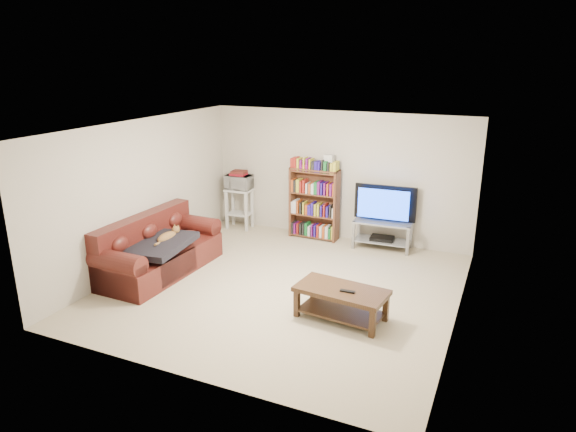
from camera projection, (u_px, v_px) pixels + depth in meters
The scene contains 19 objects.
floor at pixel (283, 287), 7.75m from camera, with size 5.00×5.00×0.00m, color beige.
ceiling at pixel (283, 128), 7.04m from camera, with size 5.00×5.00×0.00m, color white.
wall_back at pixel (339, 176), 9.57m from camera, with size 5.00×5.00×0.00m, color beige.
wall_front at pixel (181, 276), 5.21m from camera, with size 5.00×5.00×0.00m, color beige.
wall_left at pixel (144, 193), 8.36m from camera, with size 5.00×5.00×0.00m, color beige.
wall_right at pixel (464, 235), 6.42m from camera, with size 5.00×5.00×0.00m, color beige.
sofa at pixel (157, 253), 8.23m from camera, with size 0.98×2.17×0.92m.
blanket at pixel (159, 245), 7.96m from camera, with size 0.83×1.07×0.10m, color black.
cat at pixel (167, 237), 8.11m from camera, with size 0.23×0.59×0.18m, color brown, non-canonical shape.
coffee_table at pixel (341, 298), 6.74m from camera, with size 1.25×0.72×0.43m.
remote at pixel (347, 291), 6.60m from camera, with size 0.19×0.05×0.02m, color black.
tv_stand at pixel (383, 230), 9.22m from camera, with size 1.05×0.51×0.51m.
television at pixel (384, 204), 9.07m from camera, with size 1.10×0.15×0.64m, color black.
dvd_player at pixel (382, 238), 9.27m from camera, with size 0.41×0.29×0.06m, color black.
bookshelf at pixel (314, 203), 9.67m from camera, with size 0.94×0.31×1.35m.
shelf_clutter at pixel (320, 163), 9.41m from camera, with size 0.69×0.21×0.28m.
microwave_stand at pixel (239, 203), 10.28m from camera, with size 0.53×0.40×0.82m.
microwave at pixel (239, 182), 10.15m from camera, with size 0.50×0.34×0.28m, color silver.
game_boxes at pixel (239, 174), 10.10m from camera, with size 0.30×0.26×0.05m, color maroon.
Camera 1 is at (2.94, -6.44, 3.34)m, focal length 32.00 mm.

